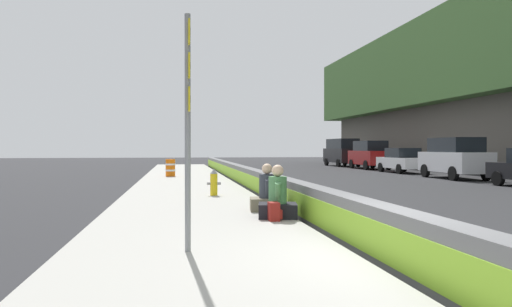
{
  "coord_description": "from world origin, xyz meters",
  "views": [
    {
      "loc": [
        -6.36,
        3.07,
        1.71
      ],
      "look_at": [
        8.96,
        0.53,
        1.53
      ],
      "focal_mm": 33.69,
      "sensor_mm": 36.0,
      "label": 1
    }
  ],
  "objects_px": {
    "fire_hydrant": "(214,182)",
    "seated_person_foreground": "(278,201)",
    "parked_car_fourth": "(454,157)",
    "construction_barrel": "(170,168)",
    "parked_car_midline": "(402,160)",
    "route_sign_post": "(188,114)",
    "parked_car_far": "(370,154)",
    "parked_car_farther": "(342,152)",
    "seated_person_middle": "(267,196)",
    "backpack": "(274,212)"
  },
  "relations": [
    {
      "from": "parked_car_far",
      "to": "parked_car_farther",
      "type": "height_order",
      "value": "parked_car_farther"
    },
    {
      "from": "fire_hydrant",
      "to": "seated_person_foreground",
      "type": "distance_m",
      "value": 5.4
    },
    {
      "from": "parked_car_fourth",
      "to": "parked_car_midline",
      "type": "height_order",
      "value": "parked_car_fourth"
    },
    {
      "from": "backpack",
      "to": "construction_barrel",
      "type": "relative_size",
      "value": 0.42
    },
    {
      "from": "fire_hydrant",
      "to": "parked_car_farther",
      "type": "distance_m",
      "value": 30.57
    },
    {
      "from": "route_sign_post",
      "to": "seated_person_middle",
      "type": "relative_size",
      "value": 3.05
    },
    {
      "from": "route_sign_post",
      "to": "construction_barrel",
      "type": "relative_size",
      "value": 3.79
    },
    {
      "from": "parked_car_fourth",
      "to": "parked_car_far",
      "type": "height_order",
      "value": "same"
    },
    {
      "from": "seated_person_foreground",
      "to": "backpack",
      "type": "distance_m",
      "value": 0.51
    },
    {
      "from": "seated_person_foreground",
      "to": "parked_car_far",
      "type": "xyz_separation_m",
      "value": [
        26.08,
        -13.15,
        0.67
      ]
    },
    {
      "from": "parked_car_fourth",
      "to": "seated_person_middle",
      "type": "bearing_deg",
      "value": 134.15
    },
    {
      "from": "fire_hydrant",
      "to": "seated_person_foreground",
      "type": "xyz_separation_m",
      "value": [
        -5.3,
        -1.03,
        -0.08
      ]
    },
    {
      "from": "route_sign_post",
      "to": "seated_person_middle",
      "type": "distance_m",
      "value": 5.22
    },
    {
      "from": "seated_person_foreground",
      "to": "construction_barrel",
      "type": "relative_size",
      "value": 1.26
    },
    {
      "from": "seated_person_foreground",
      "to": "parked_car_midline",
      "type": "bearing_deg",
      "value": -32.76
    },
    {
      "from": "seated_person_foreground",
      "to": "parked_car_midline",
      "type": "height_order",
      "value": "parked_car_midline"
    },
    {
      "from": "backpack",
      "to": "parked_car_farther",
      "type": "bearing_deg",
      "value": -21.93
    },
    {
      "from": "fire_hydrant",
      "to": "seated_person_middle",
      "type": "height_order",
      "value": "seated_person_middle"
    },
    {
      "from": "route_sign_post",
      "to": "parked_car_far",
      "type": "xyz_separation_m",
      "value": [
        29.31,
        -15.22,
        -1.05
      ]
    },
    {
      "from": "construction_barrel",
      "to": "parked_car_fourth",
      "type": "bearing_deg",
      "value": -99.21
    },
    {
      "from": "parked_car_fourth",
      "to": "route_sign_post",
      "type": "bearing_deg",
      "value": 138.6
    },
    {
      "from": "seated_person_foreground",
      "to": "fire_hydrant",
      "type": "bearing_deg",
      "value": 11.0
    },
    {
      "from": "parked_car_midline",
      "to": "parked_car_far",
      "type": "bearing_deg",
      "value": -0.97
    },
    {
      "from": "fire_hydrant",
      "to": "parked_car_fourth",
      "type": "bearing_deg",
      "value": -58.62
    },
    {
      "from": "seated_person_foreground",
      "to": "parked_car_fourth",
      "type": "height_order",
      "value": "parked_car_fourth"
    },
    {
      "from": "seated_person_foreground",
      "to": "parked_car_farther",
      "type": "relative_size",
      "value": 0.23
    },
    {
      "from": "parked_car_fourth",
      "to": "fire_hydrant",
      "type": "bearing_deg",
      "value": 121.38
    },
    {
      "from": "parked_car_far",
      "to": "seated_person_foreground",
      "type": "bearing_deg",
      "value": 153.25
    },
    {
      "from": "construction_barrel",
      "to": "parked_car_farther",
      "type": "distance_m",
      "value": 22.43
    },
    {
      "from": "backpack",
      "to": "seated_person_middle",
      "type": "bearing_deg",
      "value": -5.56
    },
    {
      "from": "seated_person_middle",
      "to": "parked_car_midline",
      "type": "bearing_deg",
      "value": -34.45
    },
    {
      "from": "fire_hydrant",
      "to": "parked_car_fourth",
      "type": "relative_size",
      "value": 0.18
    },
    {
      "from": "parked_car_midline",
      "to": "parked_car_farther",
      "type": "height_order",
      "value": "parked_car_farther"
    },
    {
      "from": "route_sign_post",
      "to": "parked_car_fourth",
      "type": "distance_m",
      "value": 22.76
    },
    {
      "from": "fire_hydrant",
      "to": "route_sign_post",
      "type": "bearing_deg",
      "value": 173.01
    },
    {
      "from": "parked_car_midline",
      "to": "route_sign_post",
      "type": "bearing_deg",
      "value": 147.24
    },
    {
      "from": "seated_person_middle",
      "to": "parked_car_midline",
      "type": "height_order",
      "value": "parked_car_midline"
    },
    {
      "from": "seated_person_foreground",
      "to": "seated_person_middle",
      "type": "xyz_separation_m",
      "value": [
        1.25,
        0.0,
        -0.0
      ]
    },
    {
      "from": "route_sign_post",
      "to": "seated_person_foreground",
      "type": "height_order",
      "value": "route_sign_post"
    },
    {
      "from": "parked_car_far",
      "to": "parked_car_farther",
      "type": "xyz_separation_m",
      "value": [
        6.33,
        0.09,
        0.17
      ]
    },
    {
      "from": "seated_person_foreground",
      "to": "route_sign_post",
      "type": "bearing_deg",
      "value": 147.23
    },
    {
      "from": "route_sign_post",
      "to": "fire_hydrant",
      "type": "bearing_deg",
      "value": -6.99
    },
    {
      "from": "parked_car_fourth",
      "to": "parked_car_farther",
      "type": "height_order",
      "value": "parked_car_farther"
    },
    {
      "from": "route_sign_post",
      "to": "parked_car_far",
      "type": "bearing_deg",
      "value": -27.45
    },
    {
      "from": "route_sign_post",
      "to": "construction_barrel",
      "type": "bearing_deg",
      "value": 1.48
    },
    {
      "from": "construction_barrel",
      "to": "parked_car_fourth",
      "type": "distance_m",
      "value": 15.75
    },
    {
      "from": "fire_hydrant",
      "to": "seated_person_foreground",
      "type": "height_order",
      "value": "seated_person_foreground"
    },
    {
      "from": "construction_barrel",
      "to": "seated_person_foreground",
      "type": "bearing_deg",
      "value": -171.03
    },
    {
      "from": "parked_car_fourth",
      "to": "parked_car_midline",
      "type": "xyz_separation_m",
      "value": [
        6.45,
        -0.09,
        -0.32
      ]
    },
    {
      "from": "route_sign_post",
      "to": "seated_person_middle",
      "type": "bearing_deg",
      "value": -24.85
    }
  ]
}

